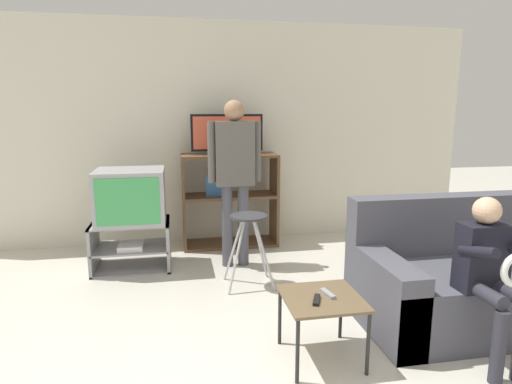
{
  "coord_description": "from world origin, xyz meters",
  "views": [
    {
      "loc": [
        -0.42,
        -1.53,
        1.59
      ],
      "look_at": [
        0.23,
        1.98,
        0.9
      ],
      "focal_mm": 30.0,
      "sensor_mm": 36.0,
      "label": 1
    }
  ],
  "objects_px": {
    "folding_stool": "(249,230)",
    "remote_control_white": "(328,294)",
    "television_flat": "(227,135)",
    "media_shelf": "(230,199)",
    "tv_stand": "(132,245)",
    "television_main": "(131,196)",
    "remote_control_black": "(317,300)",
    "snack_table": "(322,304)",
    "person_standing_adult": "(235,167)",
    "couch": "(462,282)",
    "person_seated_child": "(490,268)"
  },
  "relations": [
    {
      "from": "tv_stand",
      "to": "television_flat",
      "type": "bearing_deg",
      "value": 28.09
    },
    {
      "from": "snack_table",
      "to": "remote_control_black",
      "type": "distance_m",
      "value": 0.1
    },
    {
      "from": "media_shelf",
      "to": "snack_table",
      "type": "xyz_separation_m",
      "value": [
        0.28,
        -2.47,
        -0.17
      ]
    },
    {
      "from": "tv_stand",
      "to": "television_main",
      "type": "height_order",
      "value": "television_main"
    },
    {
      "from": "media_shelf",
      "to": "couch",
      "type": "relative_size",
      "value": 0.7
    },
    {
      "from": "tv_stand",
      "to": "remote_control_white",
      "type": "distance_m",
      "value": 2.35
    },
    {
      "from": "remote_control_white",
      "to": "person_standing_adult",
      "type": "distance_m",
      "value": 1.9
    },
    {
      "from": "tv_stand",
      "to": "remote_control_black",
      "type": "distance_m",
      "value": 2.35
    },
    {
      "from": "snack_table",
      "to": "couch",
      "type": "xyz_separation_m",
      "value": [
        1.22,
        0.31,
        -0.07
      ]
    },
    {
      "from": "person_seated_child",
      "to": "television_flat",
      "type": "bearing_deg",
      "value": 116.3
    },
    {
      "from": "media_shelf",
      "to": "folding_stool",
      "type": "xyz_separation_m",
      "value": [
        0.02,
        -1.22,
        -0.02
      ]
    },
    {
      "from": "remote_control_black",
      "to": "remote_control_white",
      "type": "height_order",
      "value": "same"
    },
    {
      "from": "television_main",
      "to": "snack_table",
      "type": "relative_size",
      "value": 1.35
    },
    {
      "from": "folding_stool",
      "to": "person_standing_adult",
      "type": "height_order",
      "value": "person_standing_adult"
    },
    {
      "from": "television_flat",
      "to": "snack_table",
      "type": "xyz_separation_m",
      "value": [
        0.31,
        -2.45,
        -0.92
      ]
    },
    {
      "from": "snack_table",
      "to": "person_standing_adult",
      "type": "relative_size",
      "value": 0.29
    },
    {
      "from": "folding_stool",
      "to": "remote_control_white",
      "type": "height_order",
      "value": "folding_stool"
    },
    {
      "from": "tv_stand",
      "to": "remote_control_white",
      "type": "xyz_separation_m",
      "value": [
        1.4,
        -1.87,
        0.2
      ]
    },
    {
      "from": "couch",
      "to": "person_seated_child",
      "type": "xyz_separation_m",
      "value": [
        -0.21,
        -0.51,
        0.32
      ]
    },
    {
      "from": "media_shelf",
      "to": "folding_stool",
      "type": "relative_size",
      "value": 1.65
    },
    {
      "from": "tv_stand",
      "to": "folding_stool",
      "type": "distance_m",
      "value": 1.3
    },
    {
      "from": "couch",
      "to": "person_standing_adult",
      "type": "relative_size",
      "value": 0.94
    },
    {
      "from": "folding_stool",
      "to": "remote_control_black",
      "type": "bearing_deg",
      "value": -81.0
    },
    {
      "from": "snack_table",
      "to": "television_main",
      "type": "bearing_deg",
      "value": 125.13
    },
    {
      "from": "folding_stool",
      "to": "tv_stand",
      "type": "bearing_deg",
      "value": 149.32
    },
    {
      "from": "television_flat",
      "to": "folding_stool",
      "type": "xyz_separation_m",
      "value": [
        0.04,
        -1.21,
        -0.77
      ]
    },
    {
      "from": "person_seated_child",
      "to": "folding_stool",
      "type": "bearing_deg",
      "value": 131.19
    },
    {
      "from": "television_main",
      "to": "couch",
      "type": "relative_size",
      "value": 0.42
    },
    {
      "from": "remote_control_white",
      "to": "person_standing_adult",
      "type": "xyz_separation_m",
      "value": [
        -0.35,
        1.77,
        0.59
      ]
    },
    {
      "from": "tv_stand",
      "to": "person_standing_adult",
      "type": "relative_size",
      "value": 0.45
    },
    {
      "from": "remote_control_white",
      "to": "snack_table",
      "type": "bearing_deg",
      "value": -167.23
    },
    {
      "from": "remote_control_black",
      "to": "media_shelf",
      "type": "bearing_deg",
      "value": 118.37
    },
    {
      "from": "media_shelf",
      "to": "couch",
      "type": "xyz_separation_m",
      "value": [
        1.5,
        -2.16,
        -0.25
      ]
    },
    {
      "from": "remote_control_white",
      "to": "person_standing_adult",
      "type": "height_order",
      "value": "person_standing_adult"
    },
    {
      "from": "tv_stand",
      "to": "remote_control_black",
      "type": "xyz_separation_m",
      "value": [
        1.3,
        -1.95,
        0.2
      ]
    },
    {
      "from": "remote_control_white",
      "to": "media_shelf",
      "type": "bearing_deg",
      "value": 86.46
    },
    {
      "from": "couch",
      "to": "television_flat",
      "type": "bearing_deg",
      "value": 125.45
    },
    {
      "from": "couch",
      "to": "television_main",
      "type": "bearing_deg",
      "value": 148.08
    },
    {
      "from": "person_standing_adult",
      "to": "person_seated_child",
      "type": "relative_size",
      "value": 1.59
    },
    {
      "from": "couch",
      "to": "remote_control_black",
      "type": "bearing_deg",
      "value": -164.17
    },
    {
      "from": "snack_table",
      "to": "person_seated_child",
      "type": "bearing_deg",
      "value": -11.69
    },
    {
      "from": "folding_stool",
      "to": "couch",
      "type": "height_order",
      "value": "couch"
    },
    {
      "from": "television_flat",
      "to": "remote_control_black",
      "type": "height_order",
      "value": "television_flat"
    },
    {
      "from": "remote_control_black",
      "to": "television_flat",
      "type": "bearing_deg",
      "value": 118.94
    },
    {
      "from": "television_main",
      "to": "media_shelf",
      "type": "relative_size",
      "value": 0.6
    },
    {
      "from": "remote_control_black",
      "to": "person_seated_child",
      "type": "xyz_separation_m",
      "value": [
        1.07,
        -0.15,
        0.19
      ]
    },
    {
      "from": "folding_stool",
      "to": "remote_control_black",
      "type": "xyz_separation_m",
      "value": [
        0.21,
        -1.3,
        -0.09
      ]
    },
    {
      "from": "television_flat",
      "to": "snack_table",
      "type": "distance_m",
      "value": 2.64
    },
    {
      "from": "television_flat",
      "to": "media_shelf",
      "type": "bearing_deg",
      "value": 32.97
    },
    {
      "from": "media_shelf",
      "to": "couch",
      "type": "height_order",
      "value": "media_shelf"
    }
  ]
}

